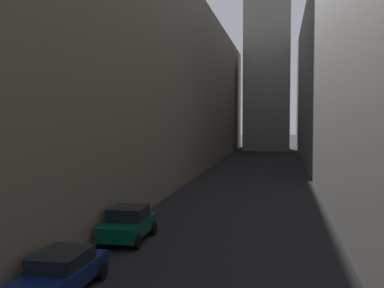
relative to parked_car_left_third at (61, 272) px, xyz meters
name	(u,v)px	position (x,y,z in m)	size (l,w,h in m)	color
ground_plane	(250,184)	(4.40, 28.26, -0.73)	(264.00, 264.00, 0.00)	black
building_block_left	(125,82)	(-7.74, 30.26, 8.52)	(13.27, 108.00, 18.50)	#756B5B
parked_car_left_third	(61,272)	(0.00, 0.00, 0.00)	(1.87, 4.52, 1.38)	navy
parked_car_left_far	(128,224)	(0.00, 7.08, 0.07)	(1.98, 4.03, 1.59)	#05472D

